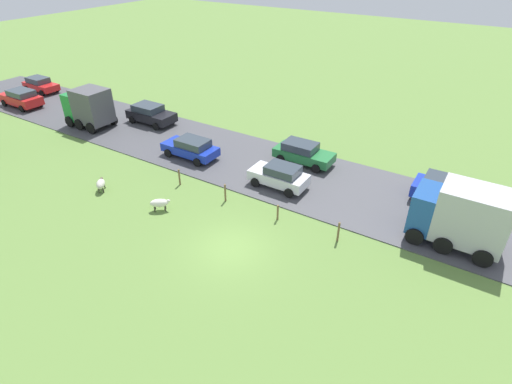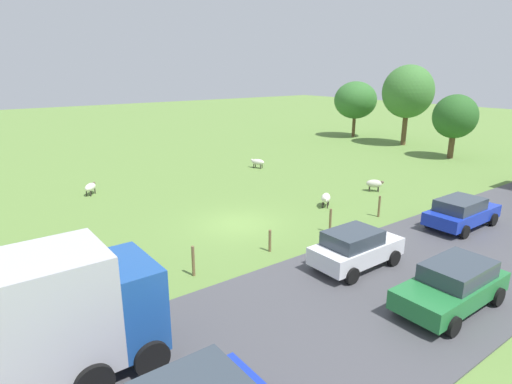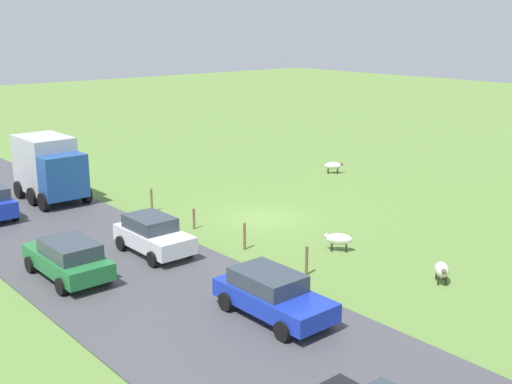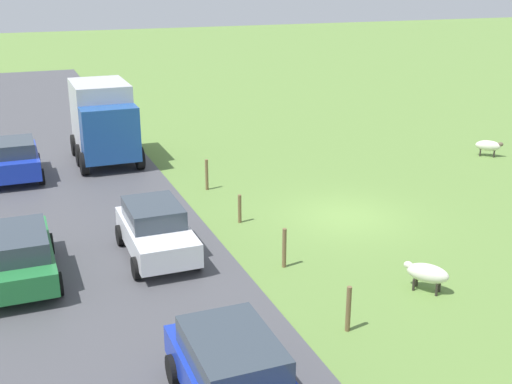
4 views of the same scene
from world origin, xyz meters
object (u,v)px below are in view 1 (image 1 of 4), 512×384
Objects in this scene: truck_0 at (89,107)px; sheep_1 at (101,184)px; car_3 at (191,148)px; car_6 at (21,98)px; sheep_3 at (160,203)px; truck_1 at (461,215)px; car_4 at (151,114)px; car_2 at (444,190)px; car_1 at (303,152)px; car_5 at (40,84)px; car_0 at (280,176)px.

sheep_1 is at bearing -126.31° from truck_0.
car_6 is (-0.29, 21.18, 0.08)m from car_3.
truck_1 is (6.05, -15.70, 1.37)m from sheep_3.
sheep_3 is 0.27× the size of car_4.
sheep_3 is at bearing -155.72° from car_3.
truck_0 is 0.85× the size of truck_1.
car_1 is at bearing 89.02° from car_2.
car_3 reaches higher than sheep_3.
truck_0 reaches higher than car_6.
sheep_1 is 24.10m from car_5.
car_2 reaches higher than car_5.
car_6 is at bearing 97.90° from car_1.
sheep_1 is at bearing -108.76° from car_6.
sheep_1 is 21.85m from car_2.
car_5 is at bearing 81.77° from car_3.
sheep_3 reaches higher than sheep_1.
car_0 is (6.25, -4.81, 0.35)m from sheep_3.
car_5 is (10.26, 21.81, 0.33)m from sheep_1.
sheep_3 is 0.31× the size of car_2.
car_6 is (-3.73, -2.58, 0.08)m from car_5.
car_2 is 24.71m from car_4.
car_4 is (9.81, 10.33, 0.38)m from sheep_3.
car_4 is (3.27, -3.92, -0.91)m from truck_0.
car_0 is at bearing -91.61° from car_3.
sheep_1 is at bearing 164.02° from car_3.
car_6 reaches higher than sheep_3.
sheep_1 is 21.59m from truck_1.
car_2 is 17.65m from car_3.
car_1 is 0.98× the size of car_4.
car_3 is at bearing 24.28° from sheep_3.
car_2 is at bearing -89.89° from car_5.
sheep_1 is 7.11m from car_3.
car_6 is (-3.81, 38.47, 0.01)m from car_2.
sheep_3 is at bearing 155.79° from car_1.
car_4 is (3.56, 15.14, 0.03)m from car_0.
car_6 is at bearing 89.82° from truck_1.
car_0 is at bearing -96.62° from car_5.
truck_1 is 10.94m from car_0.
car_2 is at bearing -78.51° from car_3.
truck_0 reaches higher than car_4.
car_4 is (3.34, 7.41, 0.06)m from car_3.
car_5 is at bearing 83.38° from car_0.
car_0 is 0.90× the size of car_3.
car_1 is 1.14× the size of car_2.
car_2 is 41.05m from car_5.
sheep_1 is 0.25× the size of car_3.
car_5 is (-0.24, 31.25, -0.01)m from car_1.
car_2 is 38.66m from car_6.
sheep_3 is 0.28× the size of car_3.
car_2 is at bearing -61.76° from sheep_1.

